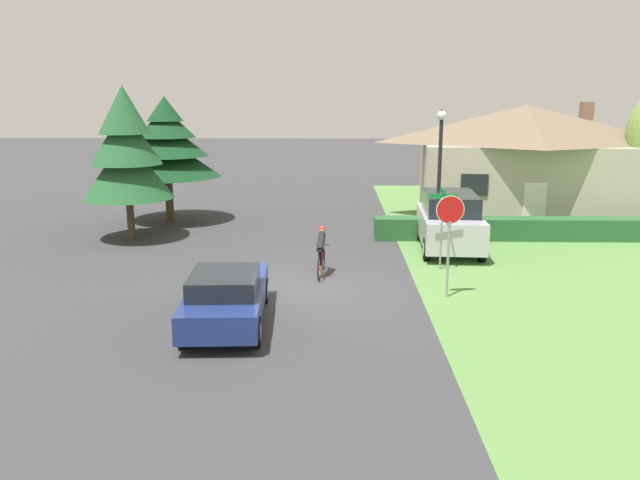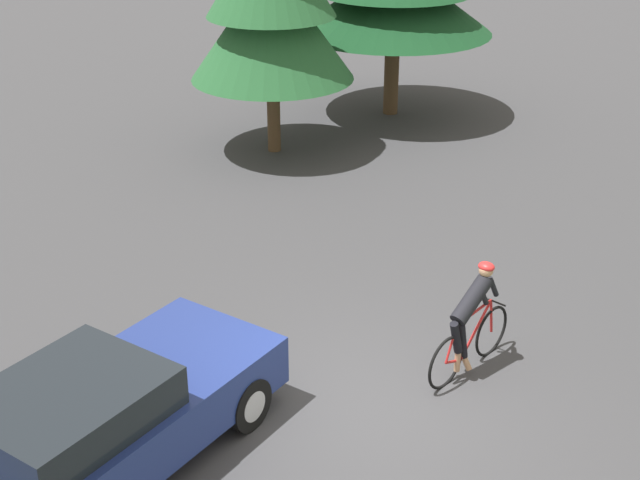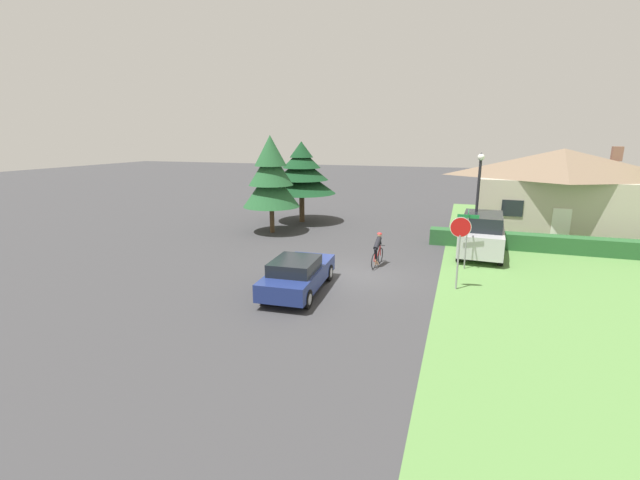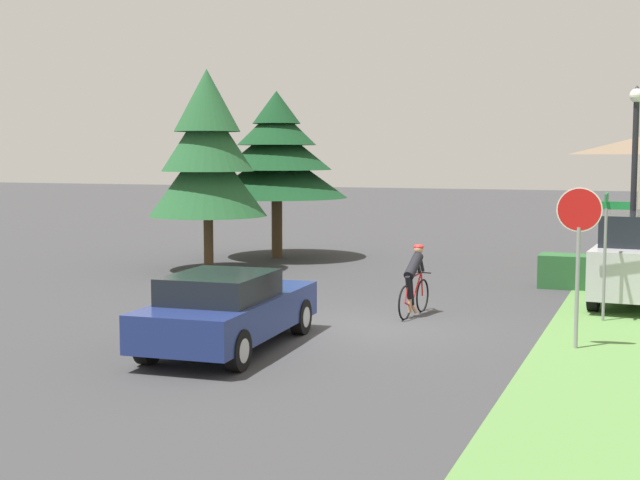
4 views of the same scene
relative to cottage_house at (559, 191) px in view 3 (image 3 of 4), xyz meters
The scene contains 12 objects.
ground_plane 14.74m from the cottage_house, 130.42° to the right, with size 140.00×140.00×0.00m, color #38383A.
grass_verge_right 7.77m from the cottage_house, 74.15° to the right, with size 16.00×36.00×0.01m, color #568442.
cottage_house is the anchor object (origin of this frame).
hedge_row 4.91m from the cottage_house, 102.91° to the right, with size 11.74×0.90×0.85m, color #285B2D.
sedan_left_lane 17.70m from the cottage_house, 128.51° to the right, with size 2.00×4.54×1.37m.
cyclist 13.05m from the cottage_house, 132.89° to the right, with size 0.44×1.76×1.51m.
parked_suv_right 7.60m from the cottage_house, 125.25° to the right, with size 2.25×4.56×2.06m.
stop_sign 12.74m from the cottage_house, 114.64° to the right, with size 0.77×0.08×2.82m.
street_lamp 7.06m from the cottage_house, 130.81° to the right, with size 0.34×0.34×4.98m.
street_name_sign 10.07m from the cottage_house, 120.01° to the right, with size 0.90×0.90×2.60m.
conifer_tall_near 16.90m from the cottage_house, 164.32° to the right, with size 3.41×3.41×5.82m.
conifer_tall_far 15.77m from the cottage_house, behind, with size 4.61×4.61×5.43m.
Camera 3 is at (4.07, -16.92, 5.70)m, focal length 24.00 mm.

